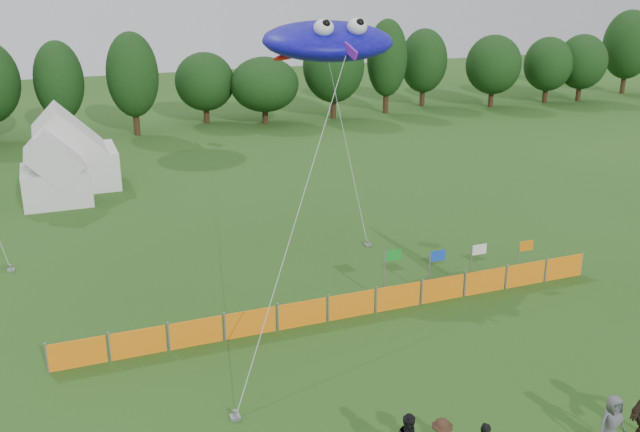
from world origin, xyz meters
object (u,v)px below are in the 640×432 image
object	(u,v)px
tent_left	(55,174)
barrier_fence	(351,305)
tent_right	(71,156)
stingray_kite	(326,40)
spectator_e	(612,423)

from	to	relation	value
tent_left	barrier_fence	bearing A→B (deg)	-62.89
tent_left	tent_right	bearing A→B (deg)	70.03
tent_left	stingray_kite	bearing A→B (deg)	-42.58
tent_left	stingray_kite	world-z (taller)	stingray_kite
tent_left	stingray_kite	xyz separation A→B (m)	(12.09, -11.11, 7.93)
tent_right	stingray_kite	world-z (taller)	stingray_kite
tent_right	barrier_fence	distance (m)	23.89
barrier_fence	spectator_e	xyz separation A→B (m)	(3.48, -9.88, 0.33)
spectator_e	stingray_kite	bearing A→B (deg)	96.62
tent_right	barrier_fence	xyz separation A→B (m)	(8.85, -22.15, -1.41)
stingray_kite	tent_left	bearing A→B (deg)	137.42
barrier_fence	stingray_kite	size ratio (longest dim) A/B	1.05
spectator_e	stingray_kite	distance (m)	20.14
barrier_fence	tent_right	bearing A→B (deg)	111.78
tent_right	spectator_e	bearing A→B (deg)	-68.95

